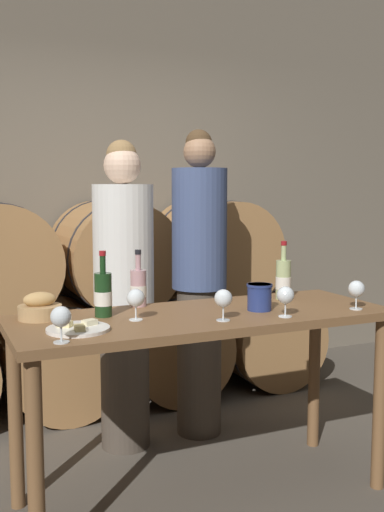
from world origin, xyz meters
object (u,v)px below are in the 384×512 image
blue_crock (259,296)px  wine_glass_center (223,299)px  wine_glass_far_right (357,289)px  wine_glass_far_left (61,317)px  person_right (199,280)px  bread_basket (40,309)px  cheese_plate (78,328)px  wine_bottle_white (283,279)px  wine_bottle_rose (138,287)px  wine_bottle_red (103,294)px  wine_glass_left (136,299)px  person_left (124,293)px  wine_glass_right (286,296)px  tasting_table (204,340)px

blue_crock → wine_glass_center: (-0.26, -0.13, 0.03)m
wine_glass_center → wine_glass_far_right: bearing=-3.1°
wine_glass_far_left → blue_crock: bearing=12.5°
person_right → wine_glass_center: person_right is taller
bread_basket → cheese_plate: 0.31m
wine_bottle_white → bread_basket: 1.23m
cheese_plate → blue_crock: bearing=3.7°
wine_bottle_rose → cheese_plate: (-0.39, -0.38, -0.08)m
blue_crock → wine_glass_center: bearing=-153.3°
wine_bottle_red → wine_glass_left: size_ratio=2.15×
wine_bottle_red → wine_glass_far_left: wine_bottle_red is taller
wine_bottle_rose → wine_glass_far_right: size_ratio=2.01×
wine_glass_far_left → wine_glass_far_right: 1.40m
wine_bottle_red → blue_crock: (0.70, -0.17, -0.03)m
person_right → wine_glass_center: bearing=-108.3°
wine_glass_left → wine_bottle_white: bearing=10.9°
person_right → person_left: bearing=180.0°
bread_basket → wine_glass_far_right: (1.40, -0.40, 0.05)m
wine_bottle_red → bread_basket: bearing=166.3°
person_right → wine_bottle_red: person_right is taller
wine_bottle_red → wine_glass_left: wine_bottle_red is taller
person_left → wine_glass_right: size_ratio=12.47×
tasting_table → cheese_plate: size_ratio=6.85×
person_left → wine_bottle_red: (-0.28, -0.57, 0.10)m
wine_bottle_white → blue_crock: wine_bottle_white is taller
cheese_plate → wine_glass_right: wine_glass_right is taller
blue_crock → bread_basket: 1.00m
person_left → bread_basket: 0.74m
person_right → wine_bottle_white: person_right is taller
wine_bottle_white → wine_bottle_rose: wine_bottle_white is taller
wine_glass_center → wine_glass_left: bearing=154.5°
person_left → bread_basket: (-0.54, -0.51, 0.05)m
person_left → wine_bottle_rose: bearing=-97.8°
tasting_table → wine_glass_right: wine_glass_right is taller
wine_bottle_white → wine_glass_far_left: size_ratio=2.19×
wine_bottle_white → wine_glass_right: size_ratio=2.19×
wine_bottle_red → wine_glass_far_left: size_ratio=2.15×
tasting_table → person_left: bearing=102.9°
tasting_table → cheese_plate: 0.62m
cheese_plate → wine_glass_far_left: (-0.10, -0.16, 0.09)m
cheese_plate → person_right: bearing=41.4°
wine_glass_left → wine_glass_right: 0.66m
person_left → wine_glass_far_left: (-0.54, -0.95, 0.10)m
cheese_plate → wine_bottle_rose: bearing=44.6°
wine_bottle_rose → wine_glass_center: 0.51m
tasting_table → wine_glass_center: 0.28m
wine_bottle_white → cheese_plate: (-1.13, -0.25, -0.09)m
person_left → wine_glass_left: size_ratio=12.47×
wine_glass_far_left → cheese_plate: bearing=57.9°
wine_bottle_rose → blue_crock: bearing=-33.9°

